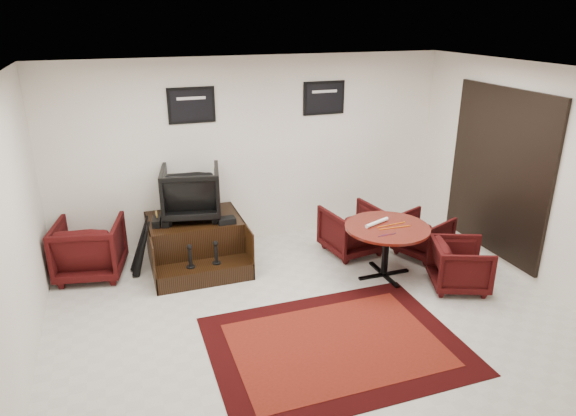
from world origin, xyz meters
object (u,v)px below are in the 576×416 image
object	(u,v)px
armchair_side	(89,246)
table_chair_corner	(460,263)
meeting_table	(387,232)
table_chair_back	(352,228)
shine_podium	(196,243)
table_chair_window	(423,233)
shine_chair	(191,190)

from	to	relation	value
armchair_side	table_chair_corner	bearing A→B (deg)	168.15
meeting_table	table_chair_back	world-z (taller)	table_chair_back
shine_podium	armchair_side	world-z (taller)	armchair_side
meeting_table	table_chair_window	xyz separation A→B (m)	(0.86, 0.41, -0.30)
table_chair_back	table_chair_window	xyz separation A→B (m)	(0.96, -0.43, -0.05)
meeting_table	table_chair_back	bearing A→B (deg)	96.84
shine_chair	table_chair_window	bearing A→B (deg)	174.11
armchair_side	table_chair_corner	size ratio (longest dim) A/B	1.23
shine_podium	table_chair_window	xyz separation A→B (m)	(3.19, -0.81, 0.03)
table_chair_back	table_chair_corner	distance (m)	1.67
armchair_side	table_chair_back	distance (m)	3.68
shine_chair	table_chair_corner	bearing A→B (deg)	158.35
table_chair_back	table_chair_corner	size ratio (longest dim) A/B	1.11
table_chair_corner	table_chair_back	bearing A→B (deg)	52.55
table_chair_window	meeting_table	bearing A→B (deg)	93.09
armchair_side	meeting_table	xyz separation A→B (m)	(3.74, -1.34, 0.21)
table_chair_corner	table_chair_window	bearing A→B (deg)	15.86
meeting_table	table_chair_corner	world-z (taller)	meeting_table
shine_podium	armchair_side	size ratio (longest dim) A/B	1.53
table_chair_back	shine_chair	bearing A→B (deg)	-21.18
table_chair_back	table_chair_window	world-z (taller)	table_chair_back
shine_podium	table_chair_back	distance (m)	2.27
table_chair_window	table_chair_corner	xyz separation A→B (m)	(-0.10, -1.00, 0.01)
armchair_side	meeting_table	bearing A→B (deg)	171.77
meeting_table	table_chair_corner	xyz separation A→B (m)	(0.75, -0.60, -0.29)
table_chair_window	table_chair_corner	distance (m)	1.01
armchair_side	table_chair_window	size ratio (longest dim) A/B	1.27
meeting_table	shine_chair	bearing A→B (deg)	149.93
table_chair_back	table_chair_corner	world-z (taller)	table_chair_back
meeting_table	table_chair_corner	bearing A→B (deg)	-38.41
shine_chair	table_chair_corner	size ratio (longest dim) A/B	1.15
shine_chair	shine_podium	bearing A→B (deg)	100.61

